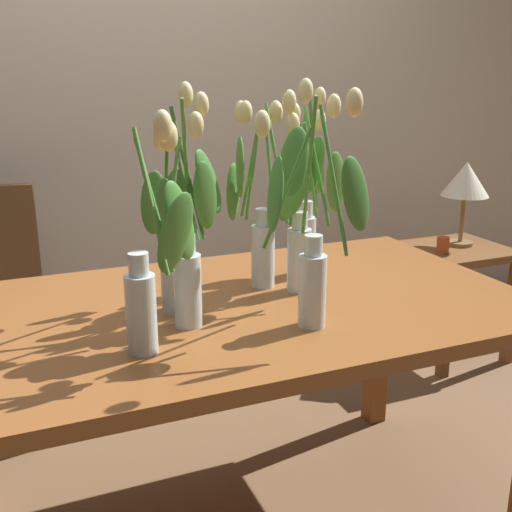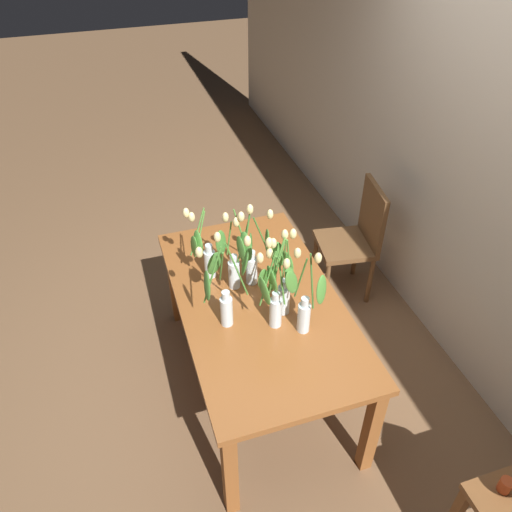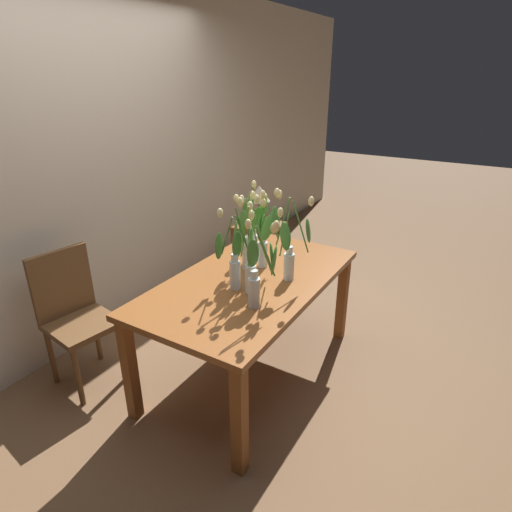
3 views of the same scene
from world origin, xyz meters
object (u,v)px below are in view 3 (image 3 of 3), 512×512
tulip_vase_5 (237,257)px  pillar_candle (257,226)px  tulip_vase_4 (260,279)px  table_lamp (259,194)px  tulip_vase_1 (248,266)px  tulip_vase_3 (265,238)px  tulip_vase_6 (253,234)px  tulip_vase_0 (249,238)px  tulip_vase_2 (289,248)px  dining_chair (74,311)px  side_table (259,235)px  dining_table (250,291)px

tulip_vase_5 → pillar_candle: size_ratio=7.41×
tulip_vase_4 → table_lamp: size_ratio=1.34×
table_lamp → tulip_vase_1: bearing=-151.4°
tulip_vase_3 → tulip_vase_5: bearing=-178.4°
tulip_vase_6 → tulip_vase_4: bearing=-145.3°
tulip_vase_0 → pillar_candle: size_ratio=7.42×
tulip_vase_2 → tulip_vase_5: (-0.25, 0.23, -0.02)m
dining_chair → side_table: dining_chair is taller
tulip_vase_6 → dining_chair: tulip_vase_6 is taller
dining_chair → side_table: size_ratio=1.69×
dining_table → pillar_candle: 1.47m
dining_chair → tulip_vase_6: bearing=-41.3°
dining_table → tulip_vase_6: size_ratio=2.86×
tulip_vase_5 → tulip_vase_6: 0.46m
tulip_vase_0 → table_lamp: bearing=27.9°
dining_chair → tulip_vase_1: bearing=-65.7°
side_table → tulip_vase_4: bearing=-149.3°
dining_chair → tulip_vase_4: bearing=-73.1°
tulip_vase_0 → tulip_vase_4: bearing=-140.8°
table_lamp → pillar_candle: 0.33m
tulip_vase_3 → tulip_vase_4: size_ratio=1.03×
tulip_vase_1 → tulip_vase_2: bearing=-25.7°
tulip_vase_0 → side_table: size_ratio=1.01×
tulip_vase_1 → tulip_vase_3: (0.38, 0.10, 0.03)m
dining_chair → table_lamp: (2.10, -0.18, 0.33)m
tulip_vase_0 → tulip_vase_4: size_ratio=1.05×
tulip_vase_0 → tulip_vase_6: 0.19m
tulip_vase_6 → tulip_vase_1: bearing=-151.7°
tulip_vase_1 → tulip_vase_6: (0.45, 0.24, 0.01)m
tulip_vase_6 → dining_chair: bearing=138.7°
tulip_vase_5 → tulip_vase_6: bearing=19.1°
tulip_vase_6 → table_lamp: 1.33m
tulip_vase_5 → dining_chair: size_ratio=0.60×
tulip_vase_6 → dining_chair: 1.31m
tulip_vase_5 → tulip_vase_0: bearing=17.2°
tulip_vase_2 → table_lamp: bearing=37.0°
tulip_vase_4 → pillar_candle: bearing=31.3°
tulip_vase_0 → dining_chair: (-0.77, 0.89, -0.44)m
tulip_vase_6 → tulip_vase_0: bearing=-158.0°
side_table → pillar_candle: bearing=-156.5°
tulip_vase_2 → table_lamp: 1.69m
tulip_vase_3 → side_table: (1.21, 0.76, -0.52)m
tulip_vase_6 → table_lamp: bearing=28.7°
tulip_vase_3 → table_lamp: 1.47m
tulip_vase_4 → tulip_vase_2: bearing=2.4°
tulip_vase_4 → tulip_vase_0: bearing=39.2°
tulip_vase_6 → table_lamp: tulip_vase_6 is taller
tulip_vase_1 → pillar_candle: size_ratio=7.70×
dining_table → tulip_vase_1: (-0.16, -0.09, 0.27)m
dining_table → tulip_vase_2: (0.11, -0.22, 0.31)m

